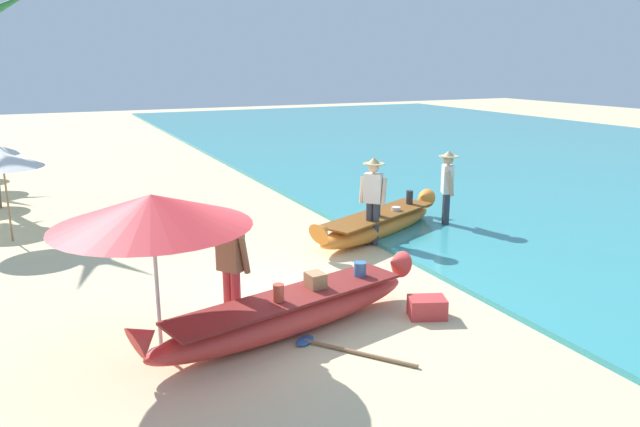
{
  "coord_description": "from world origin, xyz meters",
  "views": [
    {
      "loc": [
        -3.38,
        -8.35,
        3.74
      ],
      "look_at": [
        1.35,
        1.76,
        0.9
      ],
      "focal_mm": 33.93,
      "sensor_mm": 36.0,
      "label": 1
    }
  ],
  "objects_px": {
    "boat_red_foreground": "(291,312)",
    "patio_umbrella_large": "(152,211)",
    "person_vendor_hatted": "(373,195)",
    "person_vendor_assistant": "(447,184)",
    "person_tourist_customer": "(231,264)",
    "paddle": "(340,348)",
    "cooler_box": "(427,307)",
    "boat_orange_midground": "(379,224)"
  },
  "relations": [
    {
      "from": "boat_red_foreground",
      "to": "paddle",
      "type": "relative_size",
      "value": 3.14
    },
    {
      "from": "boat_red_foreground",
      "to": "person_tourist_customer",
      "type": "height_order",
      "value": "person_tourist_customer"
    },
    {
      "from": "person_vendor_hatted",
      "to": "person_tourist_customer",
      "type": "bearing_deg",
      "value": -145.41
    },
    {
      "from": "boat_red_foreground",
      "to": "patio_umbrella_large",
      "type": "distance_m",
      "value": 2.44
    },
    {
      "from": "boat_red_foreground",
      "to": "person_tourist_customer",
      "type": "bearing_deg",
      "value": 143.69
    },
    {
      "from": "person_tourist_customer",
      "to": "cooler_box",
      "type": "height_order",
      "value": "person_tourist_customer"
    },
    {
      "from": "person_vendor_assistant",
      "to": "paddle",
      "type": "bearing_deg",
      "value": -138.47
    },
    {
      "from": "person_vendor_hatted",
      "to": "patio_umbrella_large",
      "type": "xyz_separation_m",
      "value": [
        -4.92,
        -3.08,
        0.88
      ]
    },
    {
      "from": "cooler_box",
      "to": "paddle",
      "type": "height_order",
      "value": "cooler_box"
    },
    {
      "from": "boat_red_foreground",
      "to": "person_vendor_assistant",
      "type": "bearing_deg",
      "value": 33.96
    },
    {
      "from": "boat_orange_midground",
      "to": "person_tourist_customer",
      "type": "bearing_deg",
      "value": -143.91
    },
    {
      "from": "boat_red_foreground",
      "to": "boat_orange_midground",
      "type": "xyz_separation_m",
      "value": [
        3.55,
        3.6,
        -0.01
      ]
    },
    {
      "from": "person_vendor_assistant",
      "to": "boat_red_foreground",
      "type": "bearing_deg",
      "value": -146.04
    },
    {
      "from": "cooler_box",
      "to": "paddle",
      "type": "xyz_separation_m",
      "value": [
        -1.68,
        -0.41,
        -0.12
      ]
    },
    {
      "from": "boat_orange_midground",
      "to": "patio_umbrella_large",
      "type": "bearing_deg",
      "value": -146.51
    },
    {
      "from": "boat_red_foreground",
      "to": "person_vendor_assistant",
      "type": "height_order",
      "value": "person_vendor_assistant"
    },
    {
      "from": "person_vendor_assistant",
      "to": "person_tourist_customer",
      "type": "bearing_deg",
      "value": -152.9
    },
    {
      "from": "person_tourist_customer",
      "to": "patio_umbrella_large",
      "type": "xyz_separation_m",
      "value": [
        -1.1,
        -0.45,
        0.98
      ]
    },
    {
      "from": "boat_red_foreground",
      "to": "patio_umbrella_large",
      "type": "relative_size",
      "value": 1.87
    },
    {
      "from": "boat_red_foreground",
      "to": "patio_umbrella_large",
      "type": "bearing_deg",
      "value": 178.08
    },
    {
      "from": "boat_orange_midground",
      "to": "patio_umbrella_large",
      "type": "distance_m",
      "value": 6.62
    },
    {
      "from": "paddle",
      "to": "person_vendor_assistant",
      "type": "bearing_deg",
      "value": 41.53
    },
    {
      "from": "person_vendor_hatted",
      "to": "person_tourist_customer",
      "type": "xyz_separation_m",
      "value": [
        -3.81,
        -2.63,
        -0.1
      ]
    },
    {
      "from": "person_tourist_customer",
      "to": "person_vendor_hatted",
      "type": "bearing_deg",
      "value": 34.59
    },
    {
      "from": "person_vendor_hatted",
      "to": "person_vendor_assistant",
      "type": "bearing_deg",
      "value": 11.37
    },
    {
      "from": "cooler_box",
      "to": "patio_umbrella_large",
      "type": "bearing_deg",
      "value": -165.2
    },
    {
      "from": "boat_orange_midground",
      "to": "cooler_box",
      "type": "xyz_separation_m",
      "value": [
        -1.5,
        -3.98,
        -0.14
      ]
    },
    {
      "from": "person_vendor_hatted",
      "to": "person_tourist_customer",
      "type": "height_order",
      "value": "person_vendor_hatted"
    },
    {
      "from": "person_vendor_assistant",
      "to": "paddle",
      "type": "distance_m",
      "value": 6.67
    },
    {
      "from": "boat_orange_midground",
      "to": "person_vendor_assistant",
      "type": "relative_size",
      "value": 2.25
    },
    {
      "from": "person_vendor_hatted",
      "to": "patio_umbrella_large",
      "type": "height_order",
      "value": "patio_umbrella_large"
    },
    {
      "from": "boat_orange_midground",
      "to": "person_vendor_hatted",
      "type": "height_order",
      "value": "person_vendor_hatted"
    },
    {
      "from": "patio_umbrella_large",
      "to": "boat_orange_midground",
      "type": "bearing_deg",
      "value": 33.49
    },
    {
      "from": "patio_umbrella_large",
      "to": "paddle",
      "type": "xyz_separation_m",
      "value": [
        2.17,
        -0.86,
        -1.92
      ]
    },
    {
      "from": "patio_umbrella_large",
      "to": "cooler_box",
      "type": "xyz_separation_m",
      "value": [
        3.84,
        -0.45,
        -1.8
      ]
    },
    {
      "from": "person_vendor_hatted",
      "to": "paddle",
      "type": "relative_size",
      "value": 1.26
    },
    {
      "from": "person_tourist_customer",
      "to": "person_vendor_assistant",
      "type": "xyz_separation_m",
      "value": [
        5.99,
        3.07,
        0.06
      ]
    },
    {
      "from": "boat_red_foreground",
      "to": "person_vendor_assistant",
      "type": "distance_m",
      "value": 6.44
    },
    {
      "from": "person_tourist_customer",
      "to": "person_vendor_assistant",
      "type": "height_order",
      "value": "person_vendor_assistant"
    },
    {
      "from": "boat_orange_midground",
      "to": "person_vendor_hatted",
      "type": "relative_size",
      "value": 2.18
    },
    {
      "from": "boat_red_foreground",
      "to": "boat_orange_midground",
      "type": "relative_size",
      "value": 1.15
    },
    {
      "from": "person_vendor_hatted",
      "to": "person_tourist_customer",
      "type": "distance_m",
      "value": 4.63
    }
  ]
}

